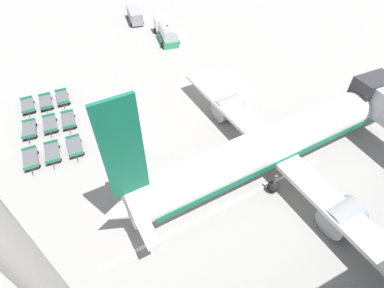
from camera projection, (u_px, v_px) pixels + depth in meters
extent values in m
plane|color=gray|center=(215.00, 90.00, 40.08)|extent=(500.00, 500.00, 0.00)
cube|color=#2D2D33|center=(370.00, 92.00, 31.99)|extent=(2.52, 4.08, 3.64)
cylinder|color=white|center=(286.00, 138.00, 29.06)|extent=(5.39, 32.67, 3.70)
cone|color=white|center=(127.00, 208.00, 23.43)|extent=(3.74, 4.61, 3.51)
cube|color=#146B4C|center=(123.00, 151.00, 19.39)|extent=(0.42, 2.78, 8.42)
cube|color=white|center=(132.00, 201.00, 23.22)|extent=(8.72, 1.49, 0.24)
cube|color=white|center=(273.00, 148.00, 29.19)|extent=(31.07, 4.21, 0.44)
cylinder|color=gray|center=(341.00, 217.00, 24.78)|extent=(2.84, 3.19, 2.68)
cylinder|color=gray|center=(228.00, 108.00, 35.10)|extent=(2.84, 3.19, 2.68)
cube|color=#146B4C|center=(284.00, 143.00, 29.51)|extent=(5.30, 29.43, 0.67)
cylinder|color=#56565B|center=(350.00, 119.00, 33.76)|extent=(0.24, 0.24, 1.60)
sphere|color=black|center=(348.00, 124.00, 34.33)|extent=(1.12, 1.12, 1.12)
cylinder|color=#56565B|center=(275.00, 181.00, 27.45)|extent=(0.24, 0.24, 1.60)
sphere|color=black|center=(273.00, 187.00, 28.02)|extent=(1.12, 1.12, 1.12)
cylinder|color=#56565B|center=(240.00, 144.00, 30.85)|extent=(0.24, 0.24, 1.60)
sphere|color=black|center=(239.00, 150.00, 31.41)|extent=(1.12, 1.12, 1.12)
cube|color=white|center=(162.00, 24.00, 51.68)|extent=(2.25, 2.71, 2.02)
cube|color=#2D8C5B|center=(168.00, 39.00, 49.40)|extent=(5.12, 3.17, 1.09)
cylinder|color=#ADB2B7|center=(168.00, 33.00, 48.62)|extent=(4.86, 2.98, 2.29)
sphere|color=#333338|center=(167.00, 26.00, 47.81)|extent=(0.44, 0.44, 0.44)
sphere|color=black|center=(169.00, 29.00, 52.43)|extent=(0.90, 0.90, 0.90)
sphere|color=black|center=(156.00, 31.00, 51.94)|extent=(0.90, 0.90, 0.90)
sphere|color=black|center=(177.00, 43.00, 48.75)|extent=(0.90, 0.90, 0.90)
sphere|color=black|center=(163.00, 45.00, 48.26)|extent=(0.90, 0.90, 0.90)
cube|color=gray|center=(135.00, 15.00, 54.81)|extent=(5.73, 2.78, 1.93)
cube|color=#1E232D|center=(132.00, 8.00, 56.38)|extent=(0.32, 1.72, 0.68)
sphere|color=black|center=(139.00, 16.00, 56.89)|extent=(0.60, 0.60, 0.60)
sphere|color=black|center=(129.00, 17.00, 56.46)|extent=(0.60, 0.60, 0.60)
sphere|color=black|center=(142.00, 23.00, 54.48)|extent=(0.60, 0.60, 0.60)
sphere|color=black|center=(132.00, 25.00, 54.06)|extent=(0.60, 0.60, 0.60)
cube|color=#515459|center=(28.00, 105.00, 36.81)|extent=(2.98, 1.46, 0.10)
cube|color=#237F56|center=(28.00, 111.00, 35.74)|extent=(0.09, 1.44, 0.32)
cube|color=#237F56|center=(26.00, 98.00, 37.58)|extent=(0.09, 1.44, 0.32)
cube|color=#333338|center=(29.00, 115.00, 35.72)|extent=(0.70, 0.06, 0.06)
sphere|color=black|center=(24.00, 114.00, 36.22)|extent=(0.36, 0.36, 0.36)
sphere|color=black|center=(35.00, 111.00, 36.60)|extent=(0.36, 0.36, 0.36)
sphere|color=black|center=(23.00, 105.00, 37.54)|extent=(0.36, 0.36, 0.36)
sphere|color=black|center=(33.00, 102.00, 37.92)|extent=(0.36, 0.36, 0.36)
cube|color=#515459|center=(29.00, 129.00, 33.71)|extent=(3.09, 1.71, 0.10)
cube|color=#237F56|center=(28.00, 136.00, 32.60)|extent=(0.21, 1.44, 0.32)
cube|color=#237F56|center=(28.00, 120.00, 34.51)|extent=(0.21, 1.44, 0.32)
cube|color=#333338|center=(29.00, 141.00, 32.58)|extent=(0.70, 0.12, 0.06)
sphere|color=black|center=(24.00, 139.00, 33.13)|extent=(0.36, 0.36, 0.36)
sphere|color=black|center=(36.00, 136.00, 33.43)|extent=(0.36, 0.36, 0.36)
sphere|color=black|center=(25.00, 127.00, 34.50)|extent=(0.36, 0.36, 0.36)
sphere|color=black|center=(36.00, 125.00, 34.81)|extent=(0.36, 0.36, 0.36)
cube|color=#515459|center=(30.00, 159.00, 30.56)|extent=(3.00, 1.49, 0.10)
cube|color=#237F56|center=(31.00, 167.00, 29.48)|extent=(0.11, 1.44, 0.32)
cube|color=#237F56|center=(29.00, 148.00, 31.33)|extent=(0.11, 1.44, 0.32)
cube|color=#333338|center=(32.00, 172.00, 29.46)|extent=(0.70, 0.07, 0.06)
sphere|color=black|center=(26.00, 170.00, 29.97)|extent=(0.36, 0.36, 0.36)
sphere|color=black|center=(39.00, 166.00, 30.33)|extent=(0.36, 0.36, 0.36)
sphere|color=black|center=(25.00, 156.00, 31.30)|extent=(0.36, 0.36, 0.36)
sphere|color=black|center=(37.00, 152.00, 31.67)|extent=(0.36, 0.36, 0.36)
cube|color=#515459|center=(46.00, 102.00, 37.33)|extent=(3.02, 1.55, 0.10)
cube|color=#237F56|center=(46.00, 107.00, 36.25)|extent=(0.13, 1.44, 0.32)
cube|color=#237F56|center=(44.00, 94.00, 38.11)|extent=(0.13, 1.44, 0.32)
cube|color=#333338|center=(47.00, 111.00, 36.23)|extent=(0.70, 0.09, 0.06)
sphere|color=black|center=(42.00, 110.00, 36.74)|extent=(0.36, 0.36, 0.36)
sphere|color=black|center=(53.00, 108.00, 37.10)|extent=(0.36, 0.36, 0.36)
sphere|color=black|center=(41.00, 101.00, 38.08)|extent=(0.36, 0.36, 0.36)
sphere|color=black|center=(51.00, 99.00, 38.44)|extent=(0.36, 0.36, 0.36)
cube|color=#515459|center=(50.00, 124.00, 34.37)|extent=(3.05, 1.60, 0.10)
cube|color=#237F56|center=(50.00, 130.00, 33.28)|extent=(0.16, 1.44, 0.32)
cube|color=#237F56|center=(48.00, 115.00, 35.16)|extent=(0.16, 1.44, 0.32)
cube|color=#333338|center=(52.00, 135.00, 33.26)|extent=(0.70, 0.10, 0.06)
sphere|color=black|center=(46.00, 133.00, 33.78)|extent=(0.36, 0.36, 0.36)
sphere|color=black|center=(57.00, 130.00, 34.12)|extent=(0.36, 0.36, 0.36)
sphere|color=black|center=(45.00, 122.00, 35.14)|extent=(0.36, 0.36, 0.36)
sphere|color=black|center=(56.00, 120.00, 35.48)|extent=(0.36, 0.36, 0.36)
cube|color=#515459|center=(52.00, 152.00, 31.17)|extent=(3.06, 1.64, 0.10)
cube|color=#237F56|center=(52.00, 161.00, 30.08)|extent=(0.18, 1.44, 0.32)
cube|color=#237F56|center=(50.00, 142.00, 31.97)|extent=(0.18, 1.44, 0.32)
cube|color=#333338|center=(54.00, 165.00, 30.05)|extent=(0.70, 0.11, 0.06)
sphere|color=black|center=(48.00, 163.00, 30.59)|extent=(0.36, 0.36, 0.36)
sphere|color=black|center=(60.00, 160.00, 30.92)|extent=(0.36, 0.36, 0.36)
sphere|color=black|center=(46.00, 150.00, 31.95)|extent=(0.36, 0.36, 0.36)
sphere|color=black|center=(58.00, 147.00, 32.28)|extent=(0.36, 0.36, 0.36)
cube|color=#515459|center=(62.00, 97.00, 38.01)|extent=(3.03, 1.55, 0.10)
cube|color=#237F56|center=(63.00, 102.00, 36.93)|extent=(0.13, 1.44, 0.32)
cube|color=#237F56|center=(60.00, 90.00, 38.80)|extent=(0.13, 1.44, 0.32)
cube|color=#333338|center=(65.00, 106.00, 36.91)|extent=(0.70, 0.09, 0.06)
sphere|color=black|center=(59.00, 105.00, 37.42)|extent=(0.36, 0.36, 0.36)
sphere|color=black|center=(69.00, 103.00, 37.77)|extent=(0.36, 0.36, 0.36)
sphere|color=black|center=(57.00, 96.00, 38.77)|extent=(0.36, 0.36, 0.36)
sphere|color=black|center=(67.00, 94.00, 39.12)|extent=(0.36, 0.36, 0.36)
cube|color=#515459|center=(68.00, 120.00, 34.86)|extent=(3.08, 1.68, 0.10)
cube|color=#237F56|center=(69.00, 126.00, 33.76)|extent=(0.20, 1.44, 0.32)
cube|color=#237F56|center=(67.00, 111.00, 35.66)|extent=(0.20, 1.44, 0.32)
cube|color=#333338|center=(70.00, 131.00, 33.74)|extent=(0.70, 0.12, 0.06)
sphere|color=black|center=(65.00, 129.00, 34.28)|extent=(0.36, 0.36, 0.36)
sphere|color=black|center=(76.00, 127.00, 34.60)|extent=(0.36, 0.36, 0.36)
sphere|color=black|center=(63.00, 118.00, 35.65)|extent=(0.36, 0.36, 0.36)
sphere|color=black|center=(74.00, 116.00, 35.97)|extent=(0.36, 0.36, 0.36)
cube|color=#515459|center=(75.00, 146.00, 31.82)|extent=(3.03, 1.56, 0.10)
cube|color=#237F56|center=(76.00, 154.00, 30.73)|extent=(0.14, 1.44, 0.32)
cube|color=#237F56|center=(72.00, 136.00, 32.61)|extent=(0.14, 1.44, 0.32)
cube|color=#333338|center=(78.00, 159.00, 30.71)|extent=(0.70, 0.09, 0.06)
sphere|color=black|center=(71.00, 157.00, 31.23)|extent=(0.36, 0.36, 0.36)
sphere|color=black|center=(83.00, 153.00, 31.58)|extent=(0.36, 0.36, 0.36)
sphere|color=black|center=(68.00, 144.00, 32.58)|extent=(0.36, 0.36, 0.36)
sphere|color=black|center=(80.00, 141.00, 32.93)|extent=(0.36, 0.36, 0.36)
cube|color=white|center=(224.00, 207.00, 27.12)|extent=(1.52, 23.37, 0.01)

